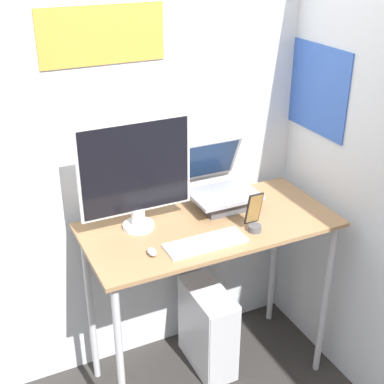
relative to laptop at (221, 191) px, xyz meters
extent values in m
cube|color=silver|center=(-0.13, 0.23, 0.31)|extent=(6.00, 0.05, 2.60)
cube|color=gold|center=(-0.48, 0.20, 0.74)|extent=(0.55, 0.01, 0.24)
cube|color=silver|center=(0.54, -0.41, 0.31)|extent=(0.05, 6.00, 2.60)
cube|color=#3359B2|center=(0.52, 0.05, 0.44)|extent=(0.01, 0.55, 0.43)
cube|color=#936D47|center=(-0.13, -0.14, -0.09)|extent=(1.17, 0.56, 0.02)
cylinder|color=#B7B7BC|center=(-0.67, -0.37, -0.55)|extent=(0.03, 0.03, 0.90)
cylinder|color=#B7B7BC|center=(0.41, -0.37, -0.55)|extent=(0.03, 0.03, 0.90)
cylinder|color=#B7B7BC|center=(-0.67, 0.10, -0.55)|extent=(0.03, 0.03, 0.90)
cylinder|color=#B7B7BC|center=(0.41, 0.10, -0.55)|extent=(0.03, 0.03, 0.90)
cube|color=#4C4C51|center=(0.00, -0.03, -0.04)|extent=(0.22, 0.17, 0.07)
cube|color=gray|center=(0.00, -0.03, 0.00)|extent=(0.32, 0.24, 0.02)
cube|color=gray|center=(0.00, 0.13, 0.11)|extent=(0.32, 0.11, 0.22)
cube|color=navy|center=(0.00, 0.13, 0.12)|extent=(0.29, 0.09, 0.20)
cylinder|color=silver|center=(-0.44, -0.03, -0.07)|extent=(0.14, 0.14, 0.02)
cylinder|color=silver|center=(-0.44, -0.03, -0.02)|extent=(0.06, 0.06, 0.07)
cube|color=silver|center=(-0.44, -0.03, 0.22)|extent=(0.51, 0.01, 0.43)
cube|color=black|center=(-0.44, -0.04, 0.22)|extent=(0.49, 0.01, 0.40)
cube|color=white|center=(-0.23, -0.29, -0.07)|extent=(0.36, 0.12, 0.01)
cube|color=silver|center=(-0.23, -0.29, -0.06)|extent=(0.33, 0.11, 0.00)
ellipsoid|color=#99999E|center=(-0.47, -0.27, -0.06)|extent=(0.04, 0.06, 0.03)
cylinder|color=#4C4C51|center=(0.02, -0.29, -0.06)|extent=(0.06, 0.06, 0.03)
cube|color=black|center=(0.02, -0.27, 0.03)|extent=(0.07, 0.04, 0.16)
cube|color=olive|center=(0.02, -0.27, 0.03)|extent=(0.06, 0.03, 0.14)
cube|color=silver|center=(-0.10, -0.07, -0.75)|extent=(0.18, 0.37, 0.48)
cube|color=#ADADB2|center=(-0.10, -0.26, -0.75)|extent=(0.17, 0.01, 0.45)
camera|label=1|loc=(-1.13, -2.03, 1.15)|focal=50.00mm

